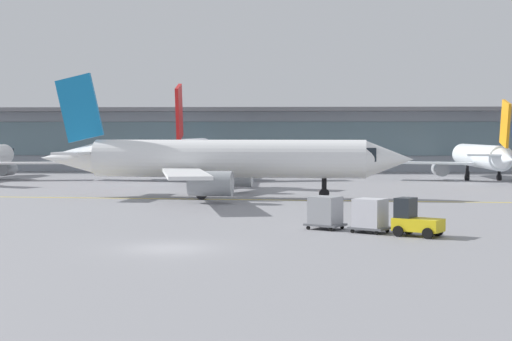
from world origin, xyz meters
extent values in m
plane|color=gray|center=(0.00, 0.00, 0.00)|extent=(400.00, 400.00, 0.00)
cube|color=yellow|center=(0.37, 29.35, 0.00)|extent=(109.62, 9.87, 0.01)
cube|color=#8C939E|center=(0.00, 84.90, 4.50)|extent=(189.75, 8.00, 9.00)
cube|color=slate|center=(0.00, 80.82, 4.95)|extent=(182.16, 0.16, 5.04)
cube|color=slate|center=(0.00, 83.40, 9.30)|extent=(197.34, 11.00, 0.60)
cone|color=white|center=(-33.51, 70.49, 2.85)|extent=(2.83, 3.47, 2.63)
cube|color=black|center=(-33.65, 68.29, 3.19)|extent=(2.31, 2.62, 0.97)
cube|color=white|center=(-27.28, 56.84, 2.09)|extent=(11.67, 4.99, 0.23)
cylinder|color=#999EA3|center=(-29.47, 58.20, 1.32)|extent=(1.89, 3.03, 1.71)
cylinder|color=silver|center=(-6.29, 59.07, 3.42)|extent=(3.73, 23.94, 3.32)
cone|color=silver|center=(-6.53, 73.00, 3.42)|extent=(3.22, 4.04, 3.15)
cube|color=black|center=(-6.48, 70.35, 3.83)|extent=(2.64, 3.03, 1.16)
cone|color=silver|center=(-6.03, 44.47, 3.42)|extent=(2.91, 5.36, 2.82)
cube|color=silver|center=(-14.74, 56.97, 2.50)|extent=(14.00, 6.56, 0.27)
cylinder|color=#999EA3|center=(-12.03, 58.48, 1.58)|extent=(2.11, 3.55, 2.05)
cube|color=silver|center=(2.24, 57.27, 2.50)|extent=(13.98, 6.99, 0.27)
cylinder|color=#999EA3|center=(-0.52, 58.68, 1.58)|extent=(2.11, 3.55, 2.05)
cube|color=red|center=(-6.05, 45.54, 7.90)|extent=(0.43, 4.48, 6.25)
cube|color=silver|center=(-8.50, 45.88, 3.91)|extent=(4.92, 2.43, 0.23)
cube|color=silver|center=(-3.62, 45.97, 3.91)|extent=(4.92, 2.43, 0.23)
cylinder|color=black|center=(-6.43, 67.43, 0.88)|extent=(0.43, 0.43, 1.76)
cylinder|color=black|center=(-6.43, 67.43, 0.44)|extent=(0.55, 0.89, 0.88)
cylinder|color=black|center=(-8.50, 57.08, 0.88)|extent=(0.43, 0.43, 1.76)
cylinder|color=black|center=(-8.50, 57.08, 0.44)|extent=(0.55, 0.89, 0.88)
cylinder|color=black|center=(-4.01, 57.16, 0.88)|extent=(0.43, 0.43, 1.76)
cylinder|color=black|center=(-4.01, 57.16, 0.44)|extent=(0.55, 0.89, 0.88)
cylinder|color=white|center=(28.99, 60.26, 2.91)|extent=(2.87, 20.39, 2.83)
cone|color=white|center=(29.01, 72.15, 2.91)|extent=(2.70, 3.40, 2.69)
cube|color=black|center=(29.01, 69.89, 3.27)|extent=(2.21, 2.55, 0.99)
cone|color=white|center=(28.96, 47.81, 2.91)|extent=(2.42, 4.53, 2.41)
cube|color=white|center=(21.74, 58.61, 2.14)|extent=(11.94, 5.80, 0.23)
cylinder|color=#999EA3|center=(24.08, 59.86, 1.35)|extent=(1.75, 3.00, 1.75)
cube|color=orange|center=(28.97, 48.71, 6.75)|extent=(0.31, 3.82, 5.33)
cube|color=white|center=(26.88, 49.05, 3.34)|extent=(4.17, 2.01, 0.20)
cylinder|color=black|center=(29.00, 67.40, 0.75)|extent=(0.37, 0.37, 1.50)
cylinder|color=black|center=(29.00, 67.40, 0.37)|extent=(0.46, 0.75, 0.75)
cylinder|color=black|center=(27.07, 58.60, 0.75)|extent=(0.37, 0.37, 1.50)
cylinder|color=black|center=(27.07, 58.60, 0.37)|extent=(0.46, 0.75, 0.75)
cylinder|color=black|center=(30.90, 58.59, 0.75)|extent=(0.37, 0.37, 1.50)
cylinder|color=black|center=(30.90, 58.59, 0.37)|extent=(0.46, 0.75, 0.75)
cylinder|color=white|center=(0.37, 31.35, 3.44)|extent=(24.28, 5.42, 3.35)
cone|color=white|center=(14.37, 30.13, 3.44)|extent=(4.27, 3.51, 3.18)
cube|color=black|center=(11.70, 30.36, 3.86)|extent=(3.22, 2.86, 1.17)
cone|color=white|center=(-14.29, 32.62, 3.44)|extent=(5.58, 3.30, 2.84)
cube|color=white|center=(-0.85, 40.05, 2.52)|extent=(7.88, 13.99, 0.28)
cylinder|color=#999EA3|center=(0.39, 37.17, 1.59)|extent=(3.71, 2.36, 2.07)
cube|color=white|center=(-2.33, 22.99, 2.52)|extent=(5.74, 14.12, 0.28)
cylinder|color=#999EA3|center=(-0.62, 25.61, 1.59)|extent=(3.71, 2.36, 2.07)
cube|color=#1472B2|center=(-13.22, 32.53, 7.97)|extent=(4.52, 0.74, 6.30)
cube|color=white|center=(-12.62, 34.95, 3.95)|extent=(2.78, 5.11, 0.24)
cube|color=white|center=(-13.04, 30.04, 3.95)|extent=(2.78, 5.11, 0.24)
cylinder|color=black|center=(8.77, 30.62, 0.89)|extent=(0.43, 0.43, 1.77)
cylinder|color=black|center=(8.77, 30.62, 0.44)|extent=(0.93, 0.62, 0.89)
cylinder|color=black|center=(-1.39, 33.77, 0.89)|extent=(0.43, 0.43, 1.77)
cylinder|color=black|center=(-1.39, 33.77, 0.44)|extent=(0.93, 0.62, 0.89)
cylinder|color=black|center=(-1.78, 29.26, 0.89)|extent=(0.43, 0.43, 1.77)
cylinder|color=black|center=(-1.78, 29.26, 0.44)|extent=(0.93, 0.62, 0.89)
cube|color=yellow|center=(12.94, 5.11, 0.65)|extent=(2.95, 2.56, 0.70)
cube|color=#1E2328|center=(12.30, 5.51, 1.55)|extent=(1.42, 1.53, 1.10)
cylinder|color=black|center=(14.03, 5.26, 0.30)|extent=(0.63, 0.50, 0.60)
cylinder|color=black|center=(13.30, 4.07, 0.30)|extent=(0.63, 0.50, 0.60)
cylinder|color=black|center=(12.59, 6.15, 0.30)|extent=(0.63, 0.50, 0.60)
cylinder|color=black|center=(11.85, 4.96, 0.30)|extent=(0.63, 0.50, 0.60)
cube|color=#595B60|center=(10.47, 6.64, 0.28)|extent=(2.63, 2.46, 0.12)
cube|color=silver|center=(10.47, 6.64, 1.14)|extent=(2.15, 2.12, 1.60)
cylinder|color=black|center=(11.47, 6.84, 0.11)|extent=(0.24, 0.20, 0.22)
cylinder|color=black|center=(10.74, 5.65, 0.11)|extent=(0.24, 0.20, 0.22)
cylinder|color=black|center=(10.20, 7.63, 0.11)|extent=(0.24, 0.20, 0.22)
cylinder|color=black|center=(9.46, 6.44, 0.11)|extent=(0.24, 0.20, 0.22)
cube|color=#595B60|center=(7.99, 8.17, 0.28)|extent=(2.63, 2.46, 0.12)
cube|color=gray|center=(7.99, 8.17, 1.14)|extent=(2.15, 2.12, 1.60)
cylinder|color=black|center=(9.00, 8.37, 0.11)|extent=(0.24, 0.20, 0.22)
cylinder|color=black|center=(8.26, 7.18, 0.11)|extent=(0.24, 0.20, 0.22)
cylinder|color=black|center=(7.72, 9.16, 0.11)|extent=(0.24, 0.20, 0.22)
cylinder|color=black|center=(6.99, 7.97, 0.11)|extent=(0.24, 0.20, 0.22)
camera|label=1|loc=(6.14, -38.63, 5.59)|focal=55.91mm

